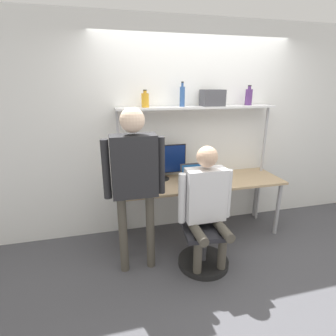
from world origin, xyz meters
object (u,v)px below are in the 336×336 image
Objects in this scene: cell_phone at (216,182)px; person_standing at (134,171)px; person_seated at (206,199)px; bottle_amber at (145,100)px; monitor at (162,161)px; bottle_purple at (249,97)px; office_chair at (203,240)px; laptop at (194,178)px; bottle_blue at (182,96)px; storage_box at (212,98)px.

person_standing is (-1.06, -0.40, 0.36)m from cell_phone.
bottle_amber reaches higher than person_seated.
bottle_purple reaches higher than monitor.
bottle_purple is at bearing 41.91° from office_chair.
laptop is 0.76m from office_chair.
office_chair is 1.70m from bottle_blue.
office_chair is 1.73m from bottle_amber.
bottle_purple is (1.57, 0.68, 0.66)m from person_standing.
cell_phone is 0.61× the size of bottle_purple.
person_standing is at bearing -108.92° from bottle_amber.
bottle_blue is at bearing 180.00° from storage_box.
laptop is 1.01m from bottle_blue.
laptop is 1.11m from bottle_amber.
laptop is 0.95m from person_standing.
laptop is at bearing 171.02° from cell_phone.
person_seated is at bearing -95.22° from office_chair.
person_standing is at bearing 169.91° from person_seated.
laptop is 0.34× the size of office_chair.
person_seated is at bearing -136.56° from bottle_purple.
storage_box is (0.02, 0.28, 1.01)m from cell_phone.
person_standing is 1.43m from storage_box.
person_standing is at bearing 173.57° from office_chair.
cell_phone is at bearing 20.79° from person_standing.
monitor is at bearing 110.56° from office_chair.
bottle_blue reaches higher than person_seated.
bottle_amber is (-0.48, 0.77, 1.47)m from office_chair.
laptop is 2.08× the size of cell_phone.
bottle_purple is (0.89, 0.00, -0.02)m from bottle_blue.
bottle_purple reaches higher than person_standing.
person_standing is 6.41× the size of storage_box.
bottle_amber reaches higher than office_chair.
monitor reaches higher than office_chair.
bottle_amber is at bearing 160.97° from cell_phone.
storage_box reaches higher than office_chair.
person_standing is at bearing -121.63° from monitor.
monitor is 0.47× the size of person_seated.
storage_box is (0.84, 0.00, 0.01)m from bottle_amber.
person_seated reaches higher than cell_phone.
person_seated is at bearing -87.85° from bottle_blue.
office_chair is 0.68× the size of person_seated.
office_chair is 1.71m from storage_box.
storage_box is at bearing 0.00° from bottle_blue.
bottle_amber reaches higher than monitor.
bottle_amber is at bearing -180.00° from bottle_purple.
laptop is at bearing 83.56° from office_chair.
cell_phone is at bearing -151.20° from bottle_purple.
bottle_amber is at bearing 71.08° from person_standing.
bottle_purple reaches higher than bottle_amber.
cell_phone is at bearing 55.01° from office_chair.
person_seated reaches higher than office_chair.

